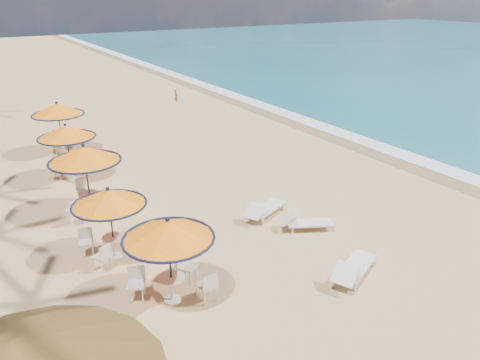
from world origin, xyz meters
The scene contains 12 objects.
ground centered at (0.00, 0.00, 0.00)m, with size 160.00×160.00×0.00m, color tan.
foam_strip centered at (9.30, 10.00, 0.00)m, with size 1.20×140.00×0.04m, color white.
wetsand_band centered at (8.40, 10.00, 0.00)m, with size 1.40×140.00×0.02m, color olive.
station_0 centered at (-4.83, 0.43, 1.76)m, with size 2.30×2.30×2.40m.
station_1 centered at (-5.53, 3.29, 1.73)m, with size 2.17×2.17×2.27m.
station_2 centered at (-5.25, 6.62, 1.90)m, with size 2.49×2.55×2.60m.
station_3 centered at (-5.11, 10.34, 1.86)m, with size 2.34×2.34×2.44m.
station_4 centered at (-4.59, 14.01, 1.88)m, with size 2.47×2.47×2.57m.
lounger_near centered at (-0.21, -1.32, 0.34)m, with size 2.08×1.41×0.72m.
lounger_mid centered at (0.44, 1.61, 0.30)m, with size 1.82×1.30×0.63m.
lounger_far centered at (-0.18, 3.08, 0.32)m, with size 2.01×1.31×0.69m.
person centered at (4.76, 21.45, 0.49)m, with size 0.36×0.24×0.99m, color brown.
Camera 1 is at (-8.62, -9.04, 7.45)m, focal length 35.00 mm.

